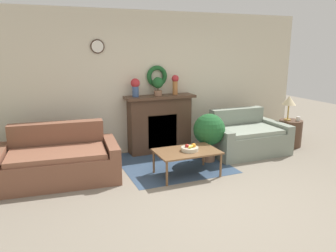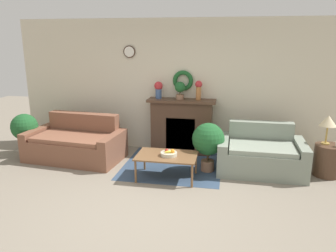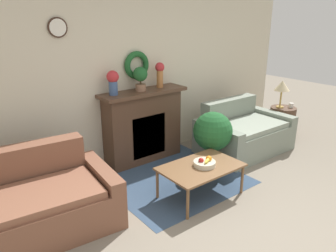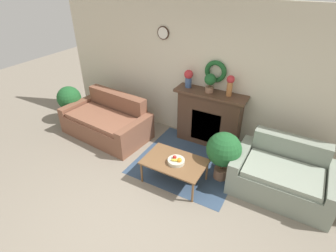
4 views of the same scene
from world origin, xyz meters
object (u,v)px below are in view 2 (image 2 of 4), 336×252
object	(u,v)px
loveseat_right	(261,155)
table_lamp	(328,122)
fruit_bowl	(169,153)
couch_left	(76,144)
potted_plant_floor_by_couch	(25,129)
fireplace	(182,126)
coffee_table	(167,157)
side_table_by_loveseat	(328,160)
potted_plant_on_mantel	(180,89)
vase_on_mantel_left	(159,89)
vase_on_mantel_right	(199,89)
potted_plant_floor_by_loveseat	(208,141)

from	to	relation	value
loveseat_right	table_lamp	size ratio (longest dim) A/B	2.99
loveseat_right	fruit_bowl	bearing A→B (deg)	-156.12
couch_left	potted_plant_floor_by_couch	size ratio (longest dim) A/B	2.26
couch_left	table_lamp	size ratio (longest dim) A/B	3.77
potted_plant_floor_by_couch	fireplace	bearing A→B (deg)	12.48
loveseat_right	coffee_table	distance (m)	1.71
fireplace	fruit_bowl	world-z (taller)	fireplace
side_table_by_loveseat	potted_plant_on_mantel	xyz separation A→B (m)	(-2.69, 0.70, 1.06)
fruit_bowl	potted_plant_floor_by_couch	size ratio (longest dim) A/B	0.33
table_lamp	vase_on_mantel_left	distance (m)	3.17
loveseat_right	potted_plant_floor_by_couch	xyz separation A→B (m)	(-4.65, 0.02, 0.22)
fireplace	potted_plant_on_mantel	xyz separation A→B (m)	(-0.04, -0.01, 0.76)
potted_plant_floor_by_couch	couch_left	bearing A→B (deg)	-2.84
loveseat_right	coffee_table	size ratio (longest dim) A/B	1.49
loveseat_right	table_lamp	xyz separation A→B (m)	(1.06, 0.04, 0.65)
vase_on_mantel_left	vase_on_mantel_right	distance (m)	0.81
table_lamp	couch_left	bearing A→B (deg)	-179.02
fruit_bowl	vase_on_mantel_right	xyz separation A→B (m)	(0.33, 1.37, 0.89)
fireplace	table_lamp	xyz separation A→B (m)	(2.59, -0.67, 0.38)
fruit_bowl	potted_plant_floor_by_loveseat	bearing A→B (deg)	37.84
side_table_by_loveseat	potted_plant_on_mantel	bearing A→B (deg)	165.44
vase_on_mantel_left	potted_plant_on_mantel	xyz separation A→B (m)	(0.44, -0.02, 0.01)
coffee_table	potted_plant_floor_by_couch	distance (m)	3.14
coffee_table	vase_on_mantel_right	xyz separation A→B (m)	(0.38, 1.35, 0.97)
loveseat_right	vase_on_mantel_left	bearing A→B (deg)	161.22
table_lamp	potted_plant_floor_by_loveseat	size ratio (longest dim) A/B	0.57
fireplace	vase_on_mantel_right	bearing A→B (deg)	0.94
couch_left	potted_plant_on_mantel	size ratio (longest dim) A/B	5.37
vase_on_mantel_left	potted_plant_on_mantel	size ratio (longest dim) A/B	0.97
vase_on_mantel_left	couch_left	bearing A→B (deg)	-153.45
table_lamp	potted_plant_floor_by_couch	distance (m)	5.72
coffee_table	table_lamp	world-z (taller)	table_lamp
potted_plant_floor_by_couch	side_table_by_loveseat	bearing A→B (deg)	-0.24
table_lamp	vase_on_mantel_left	world-z (taller)	vase_on_mantel_left
side_table_by_loveseat	couch_left	bearing A→B (deg)	-179.61
fireplace	fruit_bowl	size ratio (longest dim) A/B	4.94
potted_plant_floor_by_loveseat	potted_plant_on_mantel	bearing A→B (deg)	126.39
fireplace	table_lamp	size ratio (longest dim) A/B	2.72
couch_left	side_table_by_loveseat	size ratio (longest dim) A/B	3.44
fruit_bowl	potted_plant_on_mantel	distance (m)	1.61
couch_left	loveseat_right	bearing A→B (deg)	5.90
loveseat_right	vase_on_mantel_right	distance (m)	1.75
vase_on_mantel_left	fireplace	bearing A→B (deg)	-0.65
fruit_bowl	potted_plant_on_mantel	world-z (taller)	potted_plant_on_mantel
fireplace	couch_left	distance (m)	2.13
potted_plant_floor_by_couch	vase_on_mantel_right	bearing A→B (deg)	11.40
couch_left	potted_plant_floor_by_couch	world-z (taller)	couch_left
loveseat_right	table_lamp	world-z (taller)	table_lamp
vase_on_mantel_left	potted_plant_on_mantel	bearing A→B (deg)	-2.59
coffee_table	potted_plant_floor_by_couch	size ratio (longest dim) A/B	1.20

